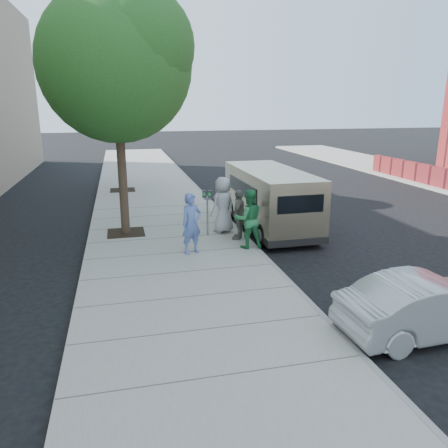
{
  "coord_description": "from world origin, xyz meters",
  "views": [
    {
      "loc": [
        -2.37,
        -11.81,
        4.27
      ],
      "look_at": [
        0.31,
        -0.66,
        1.1
      ],
      "focal_mm": 35.0,
      "sensor_mm": 36.0,
      "label": 1
    }
  ],
  "objects_px": {
    "tree_far": "(117,90)",
    "person_officer": "(192,224)",
    "van": "(269,198)",
    "parking_meter": "(207,203)",
    "sedan": "(431,306)",
    "person_gray_shirt": "(223,205)",
    "person_green_shirt": "(249,219)",
    "tree_near": "(117,59)",
    "person_striped_polo": "(239,215)"
  },
  "relations": [
    {
      "from": "van",
      "to": "sedan",
      "type": "xyz_separation_m",
      "value": [
        0.56,
        -7.69,
        -0.52
      ]
    },
    {
      "from": "tree_near",
      "to": "parking_meter",
      "type": "bearing_deg",
      "value": -19.34
    },
    {
      "from": "tree_near",
      "to": "person_green_shirt",
      "type": "bearing_deg",
      "value": -34.9
    },
    {
      "from": "person_officer",
      "to": "sedan",
      "type": "bearing_deg",
      "value": -78.41
    },
    {
      "from": "parking_meter",
      "to": "person_green_shirt",
      "type": "distance_m",
      "value": 1.79
    },
    {
      "from": "person_officer",
      "to": "van",
      "type": "bearing_deg",
      "value": 14.18
    },
    {
      "from": "tree_far",
      "to": "sedan",
      "type": "xyz_separation_m",
      "value": [
        5.43,
        -15.42,
        -4.29
      ]
    },
    {
      "from": "person_officer",
      "to": "person_green_shirt",
      "type": "bearing_deg",
      "value": -19.87
    },
    {
      "from": "person_gray_shirt",
      "to": "person_striped_polo",
      "type": "xyz_separation_m",
      "value": [
        0.31,
        -0.87,
        -0.14
      ]
    },
    {
      "from": "tree_near",
      "to": "person_officer",
      "type": "bearing_deg",
      "value": -55.04
    },
    {
      "from": "person_officer",
      "to": "person_green_shirt",
      "type": "height_order",
      "value": "person_green_shirt"
    },
    {
      "from": "tree_far",
      "to": "person_striped_polo",
      "type": "xyz_separation_m",
      "value": [
        3.41,
        -9.11,
        -3.95
      ]
    },
    {
      "from": "parking_meter",
      "to": "person_gray_shirt",
      "type": "height_order",
      "value": "person_gray_shirt"
    },
    {
      "from": "parking_meter",
      "to": "van",
      "type": "bearing_deg",
      "value": 40.35
    },
    {
      "from": "tree_near",
      "to": "parking_meter",
      "type": "distance_m",
      "value": 5.09
    },
    {
      "from": "sedan",
      "to": "person_green_shirt",
      "type": "distance_m",
      "value": 5.77
    },
    {
      "from": "van",
      "to": "person_officer",
      "type": "height_order",
      "value": "van"
    },
    {
      "from": "tree_far",
      "to": "tree_near",
      "type": "bearing_deg",
      "value": -90.0
    },
    {
      "from": "person_green_shirt",
      "to": "person_gray_shirt",
      "type": "relative_size",
      "value": 0.95
    },
    {
      "from": "parking_meter",
      "to": "person_green_shirt",
      "type": "bearing_deg",
      "value": -36.38
    },
    {
      "from": "person_gray_shirt",
      "to": "person_officer",
      "type": "bearing_deg",
      "value": 27.52
    },
    {
      "from": "tree_far",
      "to": "person_green_shirt",
      "type": "height_order",
      "value": "tree_far"
    },
    {
      "from": "van",
      "to": "person_green_shirt",
      "type": "relative_size",
      "value": 3.26
    },
    {
      "from": "person_gray_shirt",
      "to": "sedan",
      "type": "bearing_deg",
      "value": 81.4
    },
    {
      "from": "sedan",
      "to": "person_gray_shirt",
      "type": "height_order",
      "value": "person_gray_shirt"
    },
    {
      "from": "tree_far",
      "to": "sedan",
      "type": "height_order",
      "value": "tree_far"
    },
    {
      "from": "tree_far",
      "to": "sedan",
      "type": "relative_size",
      "value": 1.81
    },
    {
      "from": "van",
      "to": "person_striped_polo",
      "type": "bearing_deg",
      "value": -137.17
    },
    {
      "from": "tree_far",
      "to": "person_officer",
      "type": "bearing_deg",
      "value": -80.17
    },
    {
      "from": "person_green_shirt",
      "to": "person_striped_polo",
      "type": "bearing_deg",
      "value": -85.0
    },
    {
      "from": "van",
      "to": "person_striped_polo",
      "type": "xyz_separation_m",
      "value": [
        -1.46,
        -1.38,
        -0.18
      ]
    },
    {
      "from": "van",
      "to": "parking_meter",
      "type": "bearing_deg",
      "value": -162.49
    },
    {
      "from": "tree_near",
      "to": "parking_meter",
      "type": "xyz_separation_m",
      "value": [
        2.53,
        -0.89,
        -4.33
      ]
    },
    {
      "from": "tree_near",
      "to": "van",
      "type": "distance_m",
      "value": 6.59
    },
    {
      "from": "sedan",
      "to": "person_green_shirt",
      "type": "xyz_separation_m",
      "value": [
        -1.98,
        5.41,
        0.43
      ]
    },
    {
      "from": "sedan",
      "to": "tree_near",
      "type": "bearing_deg",
      "value": 32.0
    },
    {
      "from": "tree_near",
      "to": "tree_far",
      "type": "xyz_separation_m",
      "value": [
        -0.0,
        7.6,
        -0.66
      ]
    },
    {
      "from": "tree_far",
      "to": "parking_meter",
      "type": "height_order",
      "value": "tree_far"
    },
    {
      "from": "person_officer",
      "to": "tree_far",
      "type": "bearing_deg",
      "value": 76.73
    },
    {
      "from": "sedan",
      "to": "person_green_shirt",
      "type": "height_order",
      "value": "person_green_shirt"
    },
    {
      "from": "person_green_shirt",
      "to": "person_gray_shirt",
      "type": "distance_m",
      "value": 1.81
    },
    {
      "from": "tree_near",
      "to": "person_striped_polo",
      "type": "distance_m",
      "value": 5.93
    },
    {
      "from": "sedan",
      "to": "person_gray_shirt",
      "type": "distance_m",
      "value": 7.56
    },
    {
      "from": "tree_far",
      "to": "person_green_shirt",
      "type": "xyz_separation_m",
      "value": [
        3.45,
        -10.01,
        -3.86
      ]
    },
    {
      "from": "parking_meter",
      "to": "person_green_shirt",
      "type": "xyz_separation_m",
      "value": [
        0.92,
        -1.52,
        -0.2
      ]
    },
    {
      "from": "parking_meter",
      "to": "van",
      "type": "xyz_separation_m",
      "value": [
        2.34,
        0.76,
        -0.11
      ]
    },
    {
      "from": "person_green_shirt",
      "to": "sedan",
      "type": "bearing_deg",
      "value": 112.4
    },
    {
      "from": "parking_meter",
      "to": "person_gray_shirt",
      "type": "distance_m",
      "value": 0.64
    },
    {
      "from": "person_gray_shirt",
      "to": "tree_far",
      "type": "bearing_deg",
      "value": -95.9
    },
    {
      "from": "tree_near",
      "to": "parking_meter",
      "type": "height_order",
      "value": "tree_near"
    }
  ]
}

